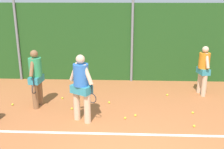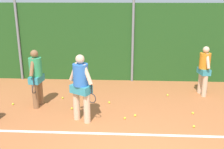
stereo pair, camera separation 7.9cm
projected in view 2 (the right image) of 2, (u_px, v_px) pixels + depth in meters
The scene contains 18 objects.
ground_plane at pixel (135, 128), 6.99m from camera, with size 24.58×24.58×0.00m, color #B76638.
hedge_fence_backdrop at pixel (133, 43), 10.53m from camera, with size 15.98×0.25×3.11m, color #23511E.
fence_post_left at pixel (19, 40), 10.56m from camera, with size 0.10×0.10×3.35m, color gray.
fence_post_center at pixel (133, 41), 10.33m from camera, with size 0.10×0.10×3.35m, color gray.
court_baseline_paint at pixel (135, 134), 6.66m from camera, with size 11.68×0.10×0.01m, color white.
player_foreground_near at pixel (81, 85), 7.09m from camera, with size 0.79×0.56×1.91m.
player_midcourt at pixel (36, 75), 8.09m from camera, with size 0.39×0.84×1.82m.
player_backcourt_far at pixel (204, 68), 9.05m from camera, with size 0.38×0.72×1.74m.
tennis_ball_0 at pixel (41, 83), 10.41m from camera, with size 0.07×0.07×0.07m, color #CCDB33.
tennis_ball_1 at pixel (72, 108), 8.11m from camera, with size 0.07×0.07×0.07m, color #CCDB33.
tennis_ball_3 at pixel (63, 98), 8.94m from camera, with size 0.07×0.07×0.07m, color #CCDB33.
tennis_ball_4 at pixel (194, 126), 7.00m from camera, with size 0.07×0.07×0.07m, color #CCDB33.
tennis_ball_6 at pixel (109, 102), 8.57m from camera, with size 0.07×0.07×0.07m, color #CCDB33.
tennis_ball_7 at pixel (168, 95), 9.19m from camera, with size 0.07×0.07×0.07m, color #CCDB33.
tennis_ball_8 at pixel (135, 115), 7.64m from camera, with size 0.07×0.07×0.07m, color #CCDB33.
tennis_ball_11 at pixel (125, 118), 7.48m from camera, with size 0.07×0.07×0.07m, color #CCDB33.
tennis_ball_12 at pixel (13, 104), 8.44m from camera, with size 0.07×0.07×0.07m, color #CCDB33.
tennis_ball_13 at pixel (193, 113), 7.80m from camera, with size 0.07×0.07×0.07m, color #CCDB33.
Camera 2 is at (-0.27, -4.55, 3.41)m, focal length 41.98 mm.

